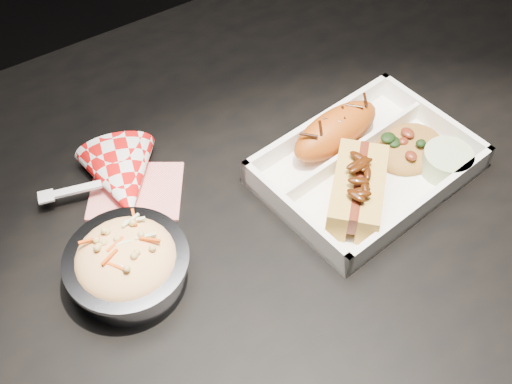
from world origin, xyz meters
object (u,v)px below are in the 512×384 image
fried_pastry (336,131)px  hotdog (358,188)px  napkin_fork (123,181)px  food_tray (366,169)px  foil_coleslaw_cup (127,263)px  dining_table (256,244)px

fried_pastry → hotdog: bearing=-111.7°
napkin_fork → hotdog: bearing=-22.7°
hotdog → napkin_fork: napkin_fork is taller
hotdog → food_tray: bearing=-7.1°
fried_pastry → napkin_fork: (-0.25, 0.08, -0.02)m
fried_pastry → foil_coleslaw_cup: foil_coleslaw_cup is taller
dining_table → hotdog: (0.10, -0.07, 0.12)m
food_tray → napkin_fork: size_ratio=1.51×
hotdog → foil_coleslaw_cup: 0.27m
dining_table → food_tray: (0.14, -0.04, 0.10)m
food_tray → hotdog: bearing=-149.2°
foil_coleslaw_cup → napkin_fork: (0.05, 0.12, -0.02)m
fried_pastry → foil_coleslaw_cup: (-0.30, -0.03, -0.00)m
food_tray → fried_pastry: bearing=90.0°
foil_coleslaw_cup → food_tray: bearing=-3.8°
dining_table → hotdog: size_ratio=9.48×
fried_pastry → napkin_fork: bearing=161.6°
dining_table → foil_coleslaw_cup: size_ratio=9.03×
food_tray → foil_coleslaw_cup: bearing=169.1°
food_tray → fried_pastry: fried_pastry is taller
dining_table → food_tray: bearing=-15.4°
fried_pastry → food_tray: bearing=-82.9°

